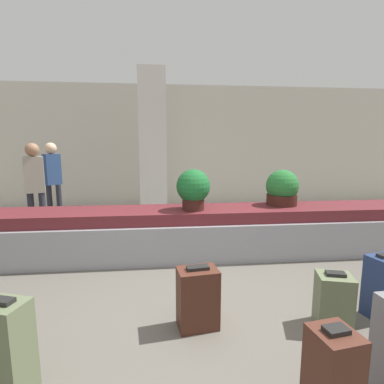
{
  "coord_description": "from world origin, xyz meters",
  "views": [
    {
      "loc": [
        -0.46,
        -2.66,
        1.67
      ],
      "look_at": [
        0.0,
        1.71,
        0.97
      ],
      "focal_mm": 28.0,
      "sensor_mm": 36.0,
      "label": 1
    }
  ],
  "objects_px": {
    "potted_plant_1": "(282,189)",
    "traveler_0": "(35,181)",
    "suitcase_0": "(333,301)",
    "suitcase_4": "(332,379)",
    "suitcase_2": "(382,287)",
    "traveler_1": "(53,175)",
    "pillar": "(153,148)",
    "potted_plant_0": "(193,189)",
    "suitcase_1": "(6,348)",
    "suitcase_5": "(198,298)"
  },
  "relations": [
    {
      "from": "traveler_1",
      "to": "traveler_0",
      "type": "bearing_deg",
      "value": -133.22
    },
    {
      "from": "suitcase_2",
      "to": "suitcase_4",
      "type": "distance_m",
      "value": 1.54
    },
    {
      "from": "suitcase_2",
      "to": "potted_plant_0",
      "type": "bearing_deg",
      "value": 120.01
    },
    {
      "from": "suitcase_5",
      "to": "suitcase_1",
      "type": "bearing_deg",
      "value": -163.05
    },
    {
      "from": "suitcase_1",
      "to": "potted_plant_1",
      "type": "relative_size",
      "value": 1.22
    },
    {
      "from": "traveler_1",
      "to": "suitcase_4",
      "type": "bearing_deg",
      "value": -103.7
    },
    {
      "from": "traveler_0",
      "to": "traveler_1",
      "type": "height_order",
      "value": "traveler_1"
    },
    {
      "from": "suitcase_4",
      "to": "potted_plant_1",
      "type": "bearing_deg",
      "value": 64.62
    },
    {
      "from": "traveler_1",
      "to": "potted_plant_0",
      "type": "bearing_deg",
      "value": -86.49
    },
    {
      "from": "suitcase_0",
      "to": "potted_plant_0",
      "type": "distance_m",
      "value": 2.31
    },
    {
      "from": "potted_plant_0",
      "to": "potted_plant_1",
      "type": "distance_m",
      "value": 1.45
    },
    {
      "from": "suitcase_0",
      "to": "suitcase_5",
      "type": "height_order",
      "value": "suitcase_5"
    },
    {
      "from": "potted_plant_1",
      "to": "traveler_0",
      "type": "height_order",
      "value": "traveler_0"
    },
    {
      "from": "pillar",
      "to": "suitcase_4",
      "type": "xyz_separation_m",
      "value": [
        1.13,
        -4.96,
        -1.29
      ]
    },
    {
      "from": "pillar",
      "to": "traveler_1",
      "type": "height_order",
      "value": "pillar"
    },
    {
      "from": "pillar",
      "to": "potted_plant_0",
      "type": "relative_size",
      "value": 5.35
    },
    {
      "from": "suitcase_0",
      "to": "suitcase_2",
      "type": "bearing_deg",
      "value": 26.38
    },
    {
      "from": "suitcase_1",
      "to": "traveler_1",
      "type": "bearing_deg",
      "value": 123.36
    },
    {
      "from": "suitcase_1",
      "to": "suitcase_4",
      "type": "relative_size",
      "value": 1.08
    },
    {
      "from": "pillar",
      "to": "traveler_0",
      "type": "xyz_separation_m",
      "value": [
        -2.09,
        -0.86,
        -0.58
      ]
    },
    {
      "from": "suitcase_1",
      "to": "suitcase_2",
      "type": "height_order",
      "value": "suitcase_1"
    },
    {
      "from": "pillar",
      "to": "traveler_0",
      "type": "distance_m",
      "value": 2.34
    },
    {
      "from": "suitcase_5",
      "to": "traveler_0",
      "type": "xyz_separation_m",
      "value": [
        -2.56,
        3.04,
        0.73
      ]
    },
    {
      "from": "pillar",
      "to": "suitcase_0",
      "type": "xyz_separation_m",
      "value": [
        1.7,
        -4.03,
        -1.35
      ]
    },
    {
      "from": "suitcase_2",
      "to": "potted_plant_0",
      "type": "height_order",
      "value": "potted_plant_0"
    },
    {
      "from": "suitcase_1",
      "to": "traveler_1",
      "type": "xyz_separation_m",
      "value": [
        -1.25,
        4.72,
        0.69
      ]
    },
    {
      "from": "suitcase_0",
      "to": "traveler_0",
      "type": "height_order",
      "value": "traveler_0"
    },
    {
      "from": "suitcase_5",
      "to": "potted_plant_0",
      "type": "height_order",
      "value": "potted_plant_0"
    },
    {
      "from": "suitcase_1",
      "to": "suitcase_4",
      "type": "distance_m",
      "value": 2.08
    },
    {
      "from": "potted_plant_1",
      "to": "traveler_0",
      "type": "bearing_deg",
      "value": 165.51
    },
    {
      "from": "suitcase_2",
      "to": "potted_plant_0",
      "type": "relative_size",
      "value": 1.07
    },
    {
      "from": "suitcase_0",
      "to": "traveler_1",
      "type": "distance_m",
      "value": 5.78
    },
    {
      "from": "suitcase_2",
      "to": "suitcase_4",
      "type": "xyz_separation_m",
      "value": [
        -1.13,
        -1.04,
        -0.0
      ]
    },
    {
      "from": "pillar",
      "to": "potted_plant_1",
      "type": "height_order",
      "value": "pillar"
    },
    {
      "from": "suitcase_4",
      "to": "traveler_1",
      "type": "bearing_deg",
      "value": 113.98
    },
    {
      "from": "suitcase_0",
      "to": "potted_plant_1",
      "type": "height_order",
      "value": "potted_plant_1"
    },
    {
      "from": "suitcase_4",
      "to": "potted_plant_1",
      "type": "height_order",
      "value": "potted_plant_1"
    },
    {
      "from": "pillar",
      "to": "suitcase_2",
      "type": "bearing_deg",
      "value": -59.97
    },
    {
      "from": "suitcase_4",
      "to": "suitcase_5",
      "type": "xyz_separation_m",
      "value": [
        -0.67,
        1.06,
        -0.02
      ]
    },
    {
      "from": "suitcase_0",
      "to": "traveler_0",
      "type": "xyz_separation_m",
      "value": [
        -3.8,
        3.17,
        0.76
      ]
    },
    {
      "from": "suitcase_2",
      "to": "potted_plant_1",
      "type": "relative_size",
      "value": 1.14
    },
    {
      "from": "suitcase_1",
      "to": "pillar",
      "type": "bearing_deg",
      "value": 97.25
    },
    {
      "from": "suitcase_4",
      "to": "suitcase_0",
      "type": "bearing_deg",
      "value": 49.92
    },
    {
      "from": "suitcase_0",
      "to": "traveler_0",
      "type": "distance_m",
      "value": 5.01
    },
    {
      "from": "suitcase_2",
      "to": "suitcase_5",
      "type": "height_order",
      "value": "suitcase_2"
    },
    {
      "from": "potted_plant_1",
      "to": "suitcase_1",
      "type": "bearing_deg",
      "value": -138.83
    },
    {
      "from": "suitcase_2",
      "to": "traveler_1",
      "type": "relative_size",
      "value": 0.37
    },
    {
      "from": "suitcase_2",
      "to": "potted_plant_0",
      "type": "distance_m",
      "value": 2.53
    },
    {
      "from": "pillar",
      "to": "suitcase_4",
      "type": "distance_m",
      "value": 5.25
    },
    {
      "from": "suitcase_2",
      "to": "suitcase_5",
      "type": "xyz_separation_m",
      "value": [
        -1.8,
        0.02,
        -0.03
      ]
    }
  ]
}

